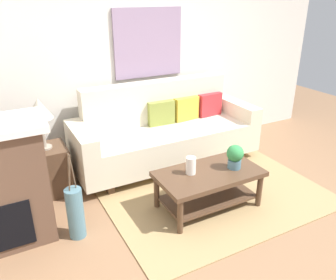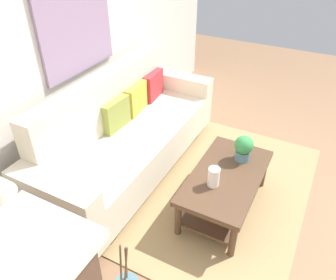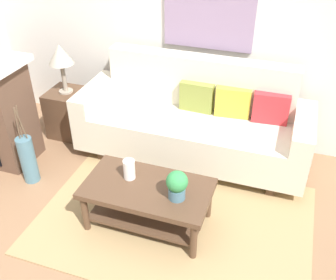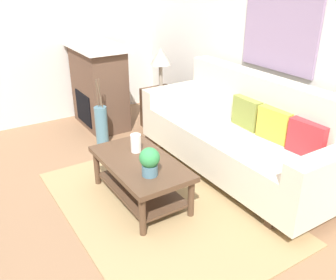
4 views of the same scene
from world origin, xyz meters
name	(u,v)px [view 2 (image 2 of 4)]	position (x,y,z in m)	size (l,w,h in m)	color
ground_plane	(267,207)	(0.00, 0.00, 0.00)	(9.52, 9.52, 0.00)	#8C6647
wall_back	(83,40)	(0.00, 2.06, 1.35)	(5.52, 0.10, 2.70)	silver
area_rug	(219,190)	(0.00, 0.50, 0.01)	(2.44, 1.70, 0.01)	#A38456
couch	(127,137)	(-0.13, 1.53, 0.43)	(2.44, 0.84, 1.08)	beige
throw_pillow_olive	(115,114)	(-0.13, 1.65, 0.68)	(0.36, 0.12, 0.32)	olive
throw_pillow_mustard	(135,99)	(0.26, 1.65, 0.68)	(0.36, 0.12, 0.32)	gold
throw_pillow_crimson	(153,85)	(0.65, 1.65, 0.68)	(0.36, 0.12, 0.32)	red
coffee_table	(226,184)	(-0.21, 0.38, 0.31)	(1.10, 0.60, 0.43)	#513826
tabletop_vase	(214,177)	(-0.40, 0.45, 0.52)	(0.10, 0.10, 0.18)	white
potted_plant_tabletop	(244,147)	(0.07, 0.33, 0.57)	(0.18, 0.18, 0.26)	slate
side_table	(20,256)	(-1.65, 1.50, 0.28)	(0.44, 0.44, 0.56)	#513826
floor_vase_branch_a	(126,263)	(-1.56, 0.57, 0.69)	(0.01, 0.01, 0.36)	brown
floor_vase_branch_b	(121,266)	(-1.59, 0.58, 0.69)	(0.01, 0.01, 0.36)	brown
floor_vase_branch_c	(126,268)	(-1.59, 0.55, 0.69)	(0.01, 0.01, 0.36)	brown
framed_painting	(77,26)	(-0.13, 1.99, 1.54)	(0.95, 0.03, 0.88)	gray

